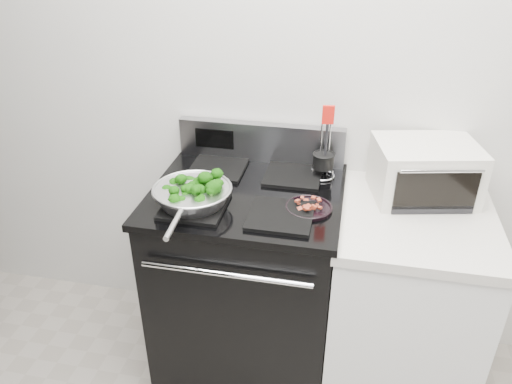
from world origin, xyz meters
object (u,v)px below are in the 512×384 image
(utensil_holder, at_px, (323,164))
(toaster_oven, at_px, (424,171))
(skillet, at_px, (192,195))
(gas_range, at_px, (248,279))
(bacon_plate, at_px, (309,205))

(utensil_holder, relative_size, toaster_oven, 0.72)
(utensil_holder, xyz_separation_m, toaster_oven, (0.41, -0.03, 0.02))
(skillet, height_order, utensil_holder, utensil_holder)
(gas_range, xyz_separation_m, skillet, (-0.18, -0.16, 0.51))
(skillet, bearing_deg, gas_range, 38.06)
(gas_range, relative_size, utensil_holder, 3.43)
(toaster_oven, bearing_deg, utensil_holder, 163.96)
(skillet, relative_size, toaster_oven, 1.09)
(utensil_holder, bearing_deg, bacon_plate, -103.34)
(skillet, xyz_separation_m, bacon_plate, (0.45, 0.07, -0.03))
(gas_range, distance_m, bacon_plate, 0.56)
(gas_range, relative_size, toaster_oven, 2.48)
(bacon_plate, bearing_deg, skillet, -171.68)
(bacon_plate, height_order, utensil_holder, utensil_holder)
(utensil_holder, height_order, toaster_oven, utensil_holder)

